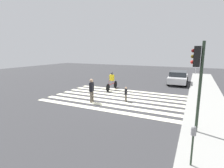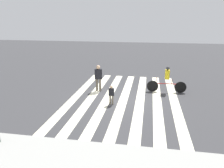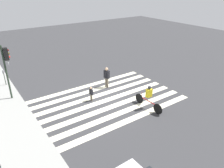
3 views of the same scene
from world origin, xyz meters
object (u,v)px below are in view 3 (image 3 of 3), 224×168
pedestrian_adult_yellow_jacket (91,93)px  traffic_light (6,62)px  pedestrian_adult_blue_shirt (107,76)px  cyclist_far_lane (149,97)px  parking_meter (4,74)px

pedestrian_adult_yellow_jacket → traffic_light: bearing=44.9°
pedestrian_adult_blue_shirt → pedestrian_adult_yellow_jacket: pedestrian_adult_blue_shirt is taller
cyclist_far_lane → pedestrian_adult_blue_shirt: bearing=4.8°
pedestrian_adult_yellow_jacket → pedestrian_adult_blue_shirt: bearing=-68.2°
parking_meter → traffic_light: bearing=-179.7°
parking_meter → cyclist_far_lane: size_ratio=0.59×
traffic_light → cyclist_far_lane: size_ratio=1.64×
traffic_light → parking_meter: bearing=0.3°
pedestrian_adult_yellow_jacket → cyclist_far_lane: bearing=-147.5°
cyclist_far_lane → parking_meter: bearing=36.5°
parking_meter → cyclist_far_lane: 11.45m
pedestrian_adult_blue_shirt → traffic_light: bearing=-122.5°
pedestrian_adult_blue_shirt → cyclist_far_lane: (-4.24, -0.47, -0.07)m
parking_meter → cyclist_far_lane: bearing=-142.1°
traffic_light → cyclist_far_lane: 9.71m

